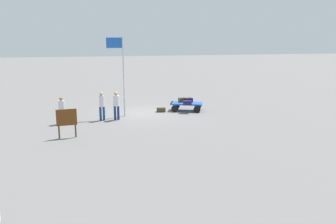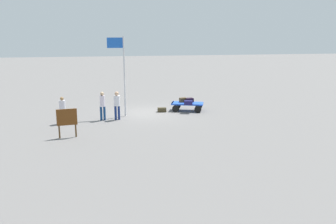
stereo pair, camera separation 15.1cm
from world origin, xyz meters
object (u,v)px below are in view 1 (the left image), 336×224
object	(u,v)px
suitcase_olive	(188,100)
worker_lead	(102,104)
suitcase_dark	(187,103)
flagpole	(121,68)
luggage_cart	(186,105)
suitcase_tan	(182,100)
worker_trailing	(116,103)
suitcase_grey	(161,110)
signboard	(67,119)
worker_supervisor	(62,108)

from	to	relation	value
suitcase_olive	worker_lead	xyz separation A→B (m)	(5.87, 1.80, 0.30)
suitcase_dark	flagpole	world-z (taller)	flagpole
suitcase_olive	flagpole	distance (m)	5.24
suitcase_olive	worker_lead	size ratio (longest dim) A/B	0.34
luggage_cart	suitcase_dark	distance (m)	0.72
luggage_cart	suitcase_olive	bearing A→B (deg)	-136.02
suitcase_tan	worker_trailing	xyz separation A→B (m)	(4.58, 1.92, 0.34)
suitcase_tan	suitcase_grey	distance (m)	1.65
worker_lead	signboard	world-z (taller)	worker_lead
suitcase_grey	worker_supervisor	world-z (taller)	worker_supervisor
flagpole	worker_trailing	bearing A→B (deg)	65.07
suitcase_olive	worker_trailing	bearing A→B (deg)	20.12
worker_lead	flagpole	distance (m)	2.59
worker_lead	signboard	distance (m)	3.81
suitcase_tan	worker_trailing	bearing A→B (deg)	22.81
suitcase_tan	signboard	distance (m)	8.95
worker_lead	flagpole	xyz separation A→B (m)	(-1.29, -0.87, 2.07)
worker_lead	flagpole	bearing A→B (deg)	-146.03
worker_trailing	signboard	world-z (taller)	worker_trailing
suitcase_grey	suitcase_tan	bearing A→B (deg)	-169.03
suitcase_tan	signboard	world-z (taller)	signboard
suitcase_olive	worker_trailing	distance (m)	5.33
luggage_cart	worker_trailing	world-z (taller)	worker_trailing
worker_trailing	suitcase_olive	bearing A→B (deg)	-159.88
suitcase_olive	suitcase_dark	world-z (taller)	suitcase_olive
worker_supervisor	signboard	world-z (taller)	worker_supervisor
signboard	suitcase_tan	bearing A→B (deg)	-144.10
suitcase_tan	luggage_cart	bearing A→B (deg)	128.06
suitcase_olive	worker_supervisor	size ratio (longest dim) A/B	0.37
suitcase_grey	flagpole	xyz separation A→B (m)	(2.64, 0.73, 2.92)
suitcase_tan	worker_supervisor	size ratio (longest dim) A/B	0.32
suitcase_grey	worker_trailing	distance (m)	3.58
signboard	suitcase_dark	bearing A→B (deg)	-149.78
suitcase_dark	worker_supervisor	distance (m)	8.00
suitcase_tan	suitcase_olive	bearing A→B (deg)	167.46
suitcase_dark	worker_trailing	size ratio (longest dim) A/B	0.36
suitcase_tan	suitcase_grey	bearing A→B (deg)	10.97
suitcase_tan	suitcase_grey	size ratio (longest dim) A/B	0.82
worker_trailing	flagpole	size ratio (longest dim) A/B	0.35
worker_trailing	signboard	xyz separation A→B (m)	(2.67, 3.32, -0.09)
suitcase_grey	flagpole	bearing A→B (deg)	15.45
worker_lead	worker_supervisor	world-z (taller)	worker_lead
flagpole	signboard	bearing A→B (deg)	53.81
worker_trailing	worker_supervisor	world-z (taller)	worker_trailing
worker_lead	worker_trailing	size ratio (longest dim) A/B	1.00
worker_trailing	signboard	distance (m)	4.26
suitcase_dark	worker_lead	bearing A→B (deg)	9.62
suitcase_olive	suitcase_grey	distance (m)	2.03
luggage_cart	worker_lead	bearing A→B (deg)	15.82
suitcase_dark	flagpole	bearing A→B (deg)	1.06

